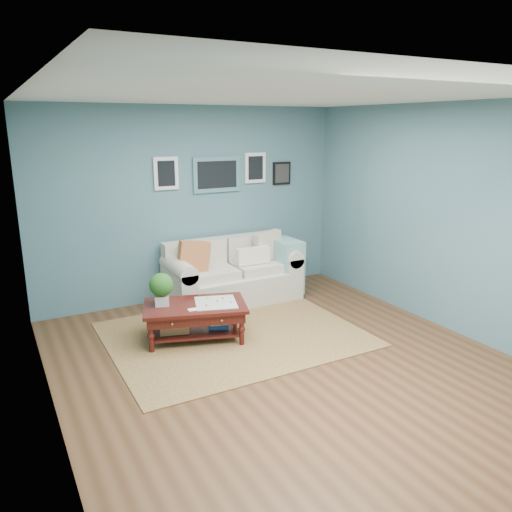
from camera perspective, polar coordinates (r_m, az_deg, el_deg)
room_shell at (r=4.98m, az=3.32°, el=2.27°), size 5.00×5.02×2.70m
area_rug at (r=6.05m, az=-2.54°, el=-8.91°), size 2.88×2.30×0.01m
loveseat at (r=7.10m, az=-2.17°, el=-1.94°), size 1.89×0.86×0.97m
coffee_table at (r=5.83m, az=-7.60°, el=-6.19°), size 1.31×1.00×0.81m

